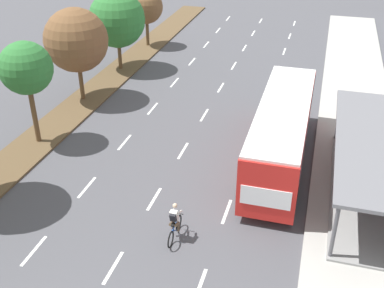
# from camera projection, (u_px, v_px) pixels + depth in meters

# --- Properties ---
(median_strip) EXTENTS (2.60, 52.00, 0.12)m
(median_strip) POSITION_uv_depth(u_px,v_px,m) (94.00, 93.00, 33.12)
(median_strip) COLOR brown
(median_strip) RESTS_ON ground
(sidewalk_right) EXTENTS (4.50, 52.00, 0.15)m
(sidewalk_right) POSITION_uv_depth(u_px,v_px,m) (356.00, 124.00, 28.92)
(sidewalk_right) COLOR #ADAAA3
(sidewalk_right) RESTS_ON ground
(lane_divider_left) EXTENTS (0.14, 48.70, 0.01)m
(lane_divider_left) POSITION_uv_depth(u_px,v_px,m) (153.00, 109.00, 31.04)
(lane_divider_left) COLOR white
(lane_divider_left) RESTS_ON ground
(lane_divider_center) EXTENTS (0.14, 48.70, 0.01)m
(lane_divider_center) POSITION_uv_depth(u_px,v_px,m) (204.00, 115.00, 30.20)
(lane_divider_center) COLOR white
(lane_divider_center) RESTS_ON ground
(lane_divider_right) EXTENTS (0.14, 48.70, 0.01)m
(lane_divider_right) POSITION_uv_depth(u_px,v_px,m) (259.00, 122.00, 29.37)
(lane_divider_right) COLOR white
(lane_divider_right) RESTS_ON ground
(bus_shelter) EXTENTS (2.90, 10.88, 2.86)m
(bus_shelter) POSITION_uv_depth(u_px,v_px,m) (371.00, 162.00, 21.72)
(bus_shelter) COLOR gray
(bus_shelter) RESTS_ON sidewalk_right
(bus) EXTENTS (2.54, 11.29, 3.37)m
(bus) POSITION_uv_depth(u_px,v_px,m) (282.00, 128.00, 24.16)
(bus) COLOR red
(bus) RESTS_ON ground
(cyclist) EXTENTS (0.46, 1.82, 1.71)m
(cyclist) POSITION_uv_depth(u_px,v_px,m) (175.00, 223.00, 19.58)
(cyclist) COLOR black
(cyclist) RESTS_ON ground
(median_tree_third) EXTENTS (2.85, 2.85, 5.79)m
(median_tree_third) POSITION_uv_depth(u_px,v_px,m) (26.00, 69.00, 24.92)
(median_tree_third) COLOR brown
(median_tree_third) RESTS_ON median_strip
(median_tree_fourth) EXTENTS (4.11, 4.11, 6.08)m
(median_tree_fourth) POSITION_uv_depth(u_px,v_px,m) (76.00, 40.00, 30.23)
(median_tree_fourth) COLOR brown
(median_tree_fourth) RESTS_ON median_strip
(median_tree_fifth) EXTENTS (4.23, 4.23, 5.95)m
(median_tree_fifth) POSITION_uv_depth(u_px,v_px,m) (117.00, 19.00, 35.37)
(median_tree_fifth) COLOR brown
(median_tree_fifth) RESTS_ON median_strip
(median_tree_farthest) EXTENTS (2.87, 2.87, 4.81)m
(median_tree_farthest) POSITION_uv_depth(u_px,v_px,m) (146.00, 7.00, 40.68)
(median_tree_farthest) COLOR brown
(median_tree_farthest) RESTS_ON median_strip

